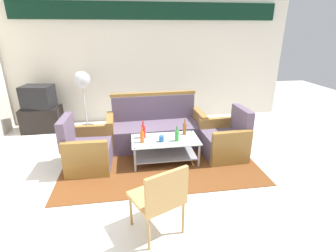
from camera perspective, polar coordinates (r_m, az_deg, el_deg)
name	(u,v)px	position (r m, az deg, el deg)	size (l,w,h in m)	color
ground_plane	(172,186)	(3.70, 0.89, -13.49)	(14.00, 14.00, 0.00)	silver
wall_back	(150,58)	(6.11, -4.00, 15.17)	(6.52, 0.19, 2.80)	silver
rug	(159,159)	(4.37, -2.03, -7.56)	(3.14, 2.07, 0.01)	brown
couch	(156,129)	(4.81, -2.75, -0.68)	(1.82, 0.80, 0.96)	#5B4C60
armchair_left	(87,151)	(4.23, -17.84, -5.37)	(0.72, 0.78, 0.85)	#5B4C60
armchair_right	(225,141)	(4.49, 12.80, -3.23)	(0.73, 0.79, 0.85)	#5B4C60
coffee_table	(165,147)	(4.19, -0.63, -4.75)	(1.10, 0.60, 0.40)	silver
bottle_orange	(142,137)	(4.00, -5.88, -2.43)	(0.06, 0.06, 0.26)	#D85919
bottle_green	(177,135)	(4.04, 2.01, -2.10)	(0.07, 0.07, 0.25)	#2D8C38
bottle_red	(143,131)	(4.17, -5.60, -1.23)	(0.07, 0.07, 0.29)	red
bottle_brown	(185,129)	(4.30, 3.77, -0.59)	(0.06, 0.06, 0.27)	brown
cup	(161,139)	(4.03, -1.48, -2.88)	(0.08, 0.08, 0.10)	#2659A5
tv_stand	(42,119)	(6.15, -26.56, 1.40)	(0.80, 0.50, 0.52)	black
television	(38,97)	(6.03, -27.31, 5.89)	(0.66, 0.53, 0.48)	black
pedestal_fan	(82,83)	(5.79, -18.87, 9.16)	(0.36, 0.36, 1.27)	#2D2D33
wicker_chair	(160,196)	(2.68, -1.72, -15.54)	(0.63, 0.63, 0.84)	#AD844C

